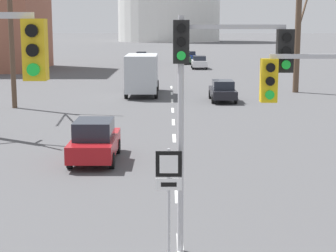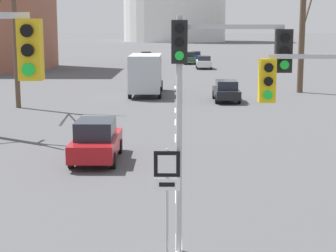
# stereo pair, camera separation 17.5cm
# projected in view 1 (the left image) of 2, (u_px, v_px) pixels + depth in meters

# --- Properties ---
(lane_stripe_1) EXTENTS (0.16, 2.00, 0.01)m
(lane_stripe_1) POSITION_uv_depth(u_px,v_px,m) (179.00, 248.00, 13.50)
(lane_stripe_1) COLOR silver
(lane_stripe_1) RESTS_ON ground_plane
(lane_stripe_2) EXTENTS (0.16, 2.00, 0.01)m
(lane_stripe_2) POSITION_uv_depth(u_px,v_px,m) (175.00, 193.00, 17.93)
(lane_stripe_2) COLOR silver
(lane_stripe_2) RESTS_ON ground_plane
(lane_stripe_3) EXTENTS (0.16, 2.00, 0.01)m
(lane_stripe_3) POSITION_uv_depth(u_px,v_px,m) (174.00, 160.00, 22.36)
(lane_stripe_3) COLOR silver
(lane_stripe_3) RESTS_ON ground_plane
(lane_stripe_4) EXTENTS (0.16, 2.00, 0.01)m
(lane_stripe_4) POSITION_uv_depth(u_px,v_px,m) (172.00, 138.00, 26.79)
(lane_stripe_4) COLOR silver
(lane_stripe_4) RESTS_ON ground_plane
(lane_stripe_5) EXTENTS (0.16, 2.00, 0.01)m
(lane_stripe_5) POSITION_uv_depth(u_px,v_px,m) (171.00, 122.00, 31.22)
(lane_stripe_5) COLOR silver
(lane_stripe_5) RESTS_ON ground_plane
(lane_stripe_6) EXTENTS (0.16, 2.00, 0.01)m
(lane_stripe_6) POSITION_uv_depth(u_px,v_px,m) (171.00, 110.00, 35.65)
(lane_stripe_6) COLOR silver
(lane_stripe_6) RESTS_ON ground_plane
(lane_stripe_7) EXTENTS (0.16, 2.00, 0.01)m
(lane_stripe_7) POSITION_uv_depth(u_px,v_px,m) (170.00, 101.00, 40.08)
(lane_stripe_7) COLOR silver
(lane_stripe_7) RESTS_ON ground_plane
(lane_stripe_8) EXTENTS (0.16, 2.00, 0.01)m
(lane_stripe_8) POSITION_uv_depth(u_px,v_px,m) (170.00, 93.00, 44.51)
(lane_stripe_8) COLOR silver
(lane_stripe_8) RESTS_ON ground_plane
(lane_stripe_9) EXTENTS (0.16, 2.00, 0.01)m
(lane_stripe_9) POSITION_uv_depth(u_px,v_px,m) (169.00, 87.00, 48.94)
(lane_stripe_9) COLOR silver
(lane_stripe_9) RESTS_ON ground_plane
(traffic_signal_centre_tall) EXTENTS (2.69, 0.34, 5.52)m
(traffic_signal_centre_tall) POSITION_uv_depth(u_px,v_px,m) (214.00, 75.00, 12.63)
(traffic_signal_centre_tall) COLOR #B2B2B7
(traffic_signal_centre_tall) RESTS_ON ground_plane
(traffic_signal_near_right) EXTENTS (2.26, 0.34, 4.88)m
(traffic_signal_near_right) POSITION_uv_depth(u_px,v_px,m) (322.00, 98.00, 12.45)
(traffic_signal_near_right) COLOR #B2B2B7
(traffic_signal_near_right) RESTS_ON ground_plane
(route_sign_post) EXTENTS (0.60, 0.08, 2.54)m
(route_sign_post) POSITION_uv_depth(u_px,v_px,m) (167.00, 183.00, 12.84)
(route_sign_post) COLOR #B2B2B7
(route_sign_post) RESTS_ON ground_plane
(sedan_near_left) EXTENTS (1.69, 3.90, 1.52)m
(sedan_near_left) POSITION_uv_depth(u_px,v_px,m) (189.00, 56.00, 84.59)
(sedan_near_left) COLOR navy
(sedan_near_left) RESTS_ON ground_plane
(sedan_near_right) EXTENTS (1.89, 4.22, 1.60)m
(sedan_near_right) POSITION_uv_depth(u_px,v_px,m) (197.00, 62.00, 69.91)
(sedan_near_right) COLOR silver
(sedan_near_right) RESTS_ON ground_plane
(sedan_mid_centre) EXTENTS (1.76, 3.82, 1.51)m
(sedan_mid_centre) POSITION_uv_depth(u_px,v_px,m) (140.00, 57.00, 83.67)
(sedan_mid_centre) COLOR slate
(sedan_mid_centre) RESTS_ON ground_plane
(sedan_far_left) EXTENTS (1.77, 4.08, 1.67)m
(sedan_far_left) POSITION_uv_depth(u_px,v_px,m) (93.00, 141.00, 22.12)
(sedan_far_left) COLOR maroon
(sedan_far_left) RESTS_ON ground_plane
(sedan_far_right) EXTENTS (1.75, 4.27, 1.50)m
(sedan_far_right) POSITION_uv_depth(u_px,v_px,m) (221.00, 91.00, 39.79)
(sedan_far_right) COLOR black
(sedan_far_right) RESTS_ON ground_plane
(sedan_distant_centre) EXTENTS (1.77, 4.44, 1.69)m
(sedan_distant_centre) POSITION_uv_depth(u_px,v_px,m) (182.00, 58.00, 78.89)
(sedan_distant_centre) COLOR #2D4C33
(sedan_distant_centre) RESTS_ON ground_plane
(delivery_truck) EXTENTS (2.44, 7.20, 3.14)m
(delivery_truck) POSITION_uv_depth(u_px,v_px,m) (140.00, 73.00, 43.24)
(delivery_truck) COLOR #333842
(delivery_truck) RESTS_ON ground_plane
(bare_tree_right_near) EXTENTS (3.89, 2.47, 10.91)m
(bare_tree_right_near) POSITION_uv_depth(u_px,v_px,m) (295.00, 30.00, 44.56)
(bare_tree_right_near) COLOR brown
(bare_tree_right_near) RESTS_ON ground_plane
(bare_tree_left_far) EXTENTS (3.01, 3.73, 11.20)m
(bare_tree_left_far) POSITION_uv_depth(u_px,v_px,m) (8.00, 28.00, 35.59)
(bare_tree_left_far) COLOR brown
(bare_tree_left_far) RESTS_ON ground_plane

